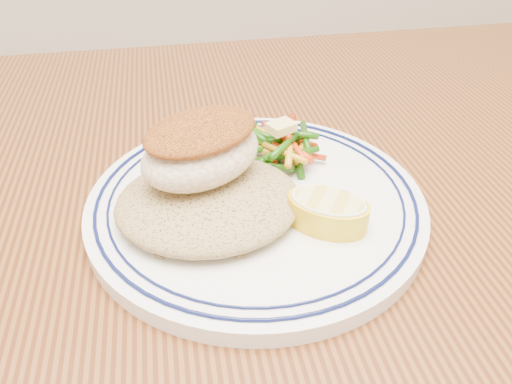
% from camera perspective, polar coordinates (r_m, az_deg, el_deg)
% --- Properties ---
extents(dining_table, '(1.50, 0.90, 0.75)m').
position_cam_1_polar(dining_table, '(0.50, -2.05, -12.07)').
color(dining_table, '#49230E').
rests_on(dining_table, ground).
extents(plate, '(0.29, 0.29, 0.02)m').
position_cam_1_polar(plate, '(0.44, 0.00, -1.11)').
color(plate, white).
rests_on(plate, dining_table).
extents(rice_pilaf, '(0.15, 0.14, 0.03)m').
position_cam_1_polar(rice_pilaf, '(0.41, -5.42, -0.71)').
color(rice_pilaf, olive).
rests_on(rice_pilaf, plate).
extents(fish_fillet, '(0.13, 0.12, 0.05)m').
position_cam_1_polar(fish_fillet, '(0.41, -6.29, 5.00)').
color(fish_fillet, beige).
rests_on(fish_fillet, rice_pilaf).
extents(vegetable_pile, '(0.09, 0.10, 0.03)m').
position_cam_1_polar(vegetable_pile, '(0.48, 2.64, 5.40)').
color(vegetable_pile, '#1A4C09').
rests_on(vegetable_pile, plate).
extents(butter_pat, '(0.03, 0.03, 0.01)m').
position_cam_1_polar(butter_pat, '(0.47, 2.90, 7.43)').
color(butter_pat, '#F4D977').
rests_on(butter_pat, vegetable_pile).
extents(lemon_wedge, '(0.08, 0.08, 0.03)m').
position_cam_1_polar(lemon_wedge, '(0.40, 8.19, -2.12)').
color(lemon_wedge, yellow).
rests_on(lemon_wedge, plate).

